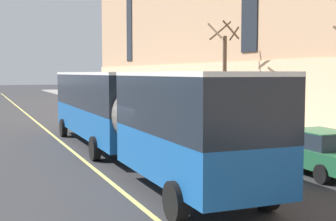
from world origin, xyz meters
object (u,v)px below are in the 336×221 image
(parked_car_champagne_0, at_px, (108,103))
(fire_hydrant, at_px, (303,146))
(city_bus, at_px, (126,109))
(parked_car_green_1, at_px, (317,151))
(parked_car_darkgray_2, at_px, (155,115))
(street_tree_far_uptown, at_px, (224,71))

(parked_car_champagne_0, relative_size, fire_hydrant, 6.61)
(city_bus, bearing_deg, parked_car_champagne_0, 76.87)
(city_bus, height_order, parked_car_champagne_0, city_bus)
(parked_car_green_1, bearing_deg, fire_hydrant, 60.12)
(city_bus, height_order, parked_car_darkgray_2, city_bus)
(street_tree_far_uptown, bearing_deg, parked_car_darkgray_2, 159.29)
(parked_car_champagne_0, bearing_deg, parked_car_darkgray_2, -90.70)
(parked_car_green_1, relative_size, parked_car_darkgray_2, 1.04)
(city_bus, distance_m, street_tree_far_uptown, 13.16)
(parked_car_champagne_0, distance_m, street_tree_far_uptown, 15.31)
(parked_car_green_1, bearing_deg, street_tree_far_uptown, 73.84)
(city_bus, relative_size, parked_car_green_1, 4.08)
(fire_hydrant, bearing_deg, parked_car_green_1, -119.88)
(parked_car_green_1, bearing_deg, parked_car_champagne_0, 90.12)
(parked_car_green_1, xyz_separation_m, parked_car_darkgray_2, (-0.22, 15.68, -0.00))
(parked_car_green_1, height_order, parked_car_darkgray_2, same)
(parked_car_green_1, xyz_separation_m, fire_hydrant, (1.58, 2.74, -0.29))
(fire_hydrant, bearing_deg, parked_car_champagne_0, 93.64)
(parked_car_champagne_0, height_order, fire_hydrant, parked_car_champagne_0)
(street_tree_far_uptown, bearing_deg, city_bus, -137.15)
(parked_car_green_1, height_order, street_tree_far_uptown, street_tree_far_uptown)
(city_bus, height_order, street_tree_far_uptown, street_tree_far_uptown)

